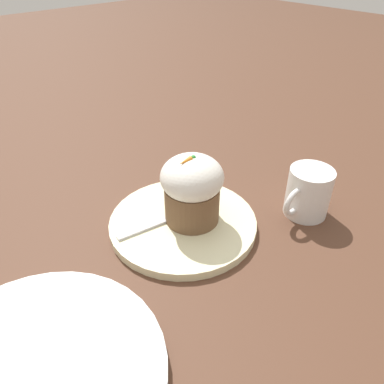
% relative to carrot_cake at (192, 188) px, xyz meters
% --- Properties ---
extents(ground_plane, '(4.00, 4.00, 0.00)m').
position_rel_carrot_cake_xyz_m(ground_plane, '(0.01, -0.01, -0.07)').
color(ground_plane, '#513323').
extents(dessert_plate, '(0.23, 0.23, 0.01)m').
position_rel_carrot_cake_xyz_m(dessert_plate, '(0.01, -0.01, -0.06)').
color(dessert_plate, beige).
rests_on(dessert_plate, ground_plane).
extents(carrot_cake, '(0.09, 0.09, 0.11)m').
position_rel_carrot_cake_xyz_m(carrot_cake, '(0.00, 0.00, 0.00)').
color(carrot_cake, brown).
rests_on(carrot_cake, dessert_plate).
extents(spoon, '(0.13, 0.04, 0.01)m').
position_rel_carrot_cake_xyz_m(spoon, '(0.02, -0.02, -0.05)').
color(spoon, silver).
rests_on(spoon, dessert_plate).
extents(coffee_cup, '(0.10, 0.07, 0.08)m').
position_rel_carrot_cake_xyz_m(coffee_cup, '(-0.15, 0.10, -0.03)').
color(coffee_cup, white).
rests_on(coffee_cup, ground_plane).
extents(side_plate, '(0.28, 0.28, 0.02)m').
position_rel_carrot_cake_xyz_m(side_plate, '(0.29, 0.08, -0.06)').
color(side_plate, silver).
rests_on(side_plate, ground_plane).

